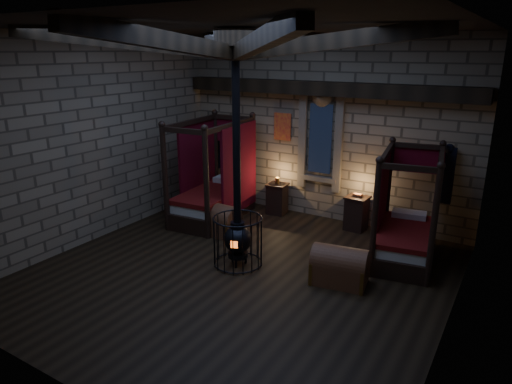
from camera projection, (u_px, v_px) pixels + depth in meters
The scene contains 8 objects.
room at pixel (239, 58), 7.21m from camera, with size 7.02×7.02×4.29m.
bed_left at pixel (214, 194), 10.84m from camera, with size 1.36×2.32×2.33m.
bed_right at pixel (406, 233), 8.74m from camera, with size 1.35×2.14×2.09m.
trunk_left at pixel (218, 220), 9.98m from camera, with size 0.95×0.62×0.69m.
trunk_right at pixel (339, 267), 7.83m from camera, with size 1.01×0.73×0.68m.
nightstand_left at pixel (277, 198), 11.16m from camera, with size 0.51×0.50×0.92m.
nightstand_right at pixel (356, 213), 10.15m from camera, with size 0.50×0.48×0.84m.
stove at pixel (238, 235), 8.43m from camera, with size 0.92×0.92×4.05m.
Camera 1 is at (4.14, -6.19, 3.88)m, focal length 32.00 mm.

